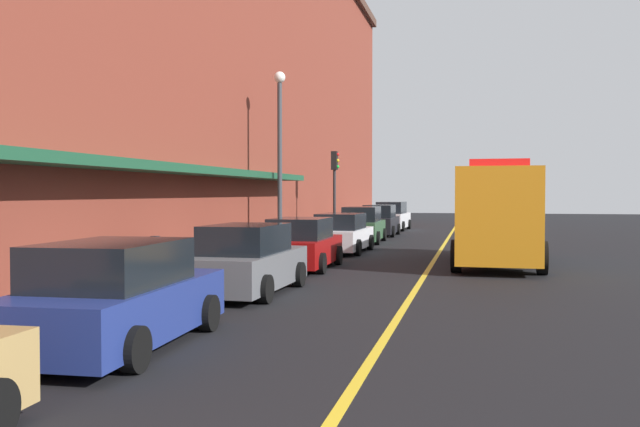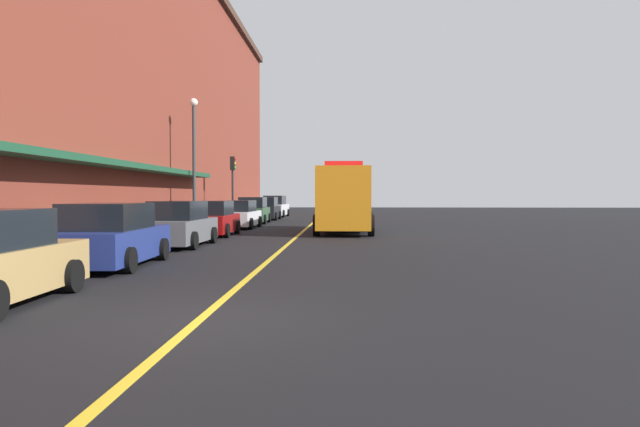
% 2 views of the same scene
% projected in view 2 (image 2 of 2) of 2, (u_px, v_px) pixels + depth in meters
% --- Properties ---
extents(ground_plane, '(112.00, 112.00, 0.00)m').
position_uv_depth(ground_plane, '(308.00, 227.00, 33.69)').
color(ground_plane, black).
extents(sidewalk_left, '(2.40, 70.00, 0.15)m').
position_uv_depth(sidewalk_left, '(203.00, 226.00, 33.96)').
color(sidewalk_left, gray).
rests_on(sidewalk_left, ground).
extents(lane_center_stripe, '(0.16, 70.00, 0.01)m').
position_uv_depth(lane_center_stripe, '(308.00, 227.00, 33.69)').
color(lane_center_stripe, gold).
rests_on(lane_center_stripe, ground).
extents(brick_building_left, '(15.07, 64.00, 17.31)m').
position_uv_depth(brick_building_left, '(57.00, 77.00, 33.04)').
color(brick_building_left, maroon).
rests_on(brick_building_left, ground).
extents(parked_car_1, '(2.25, 4.67, 1.67)m').
position_uv_depth(parked_car_1, '(111.00, 237.00, 15.16)').
color(parked_car_1, navy).
rests_on(parked_car_1, ground).
extents(parked_car_2, '(2.01, 4.52, 1.67)m').
position_uv_depth(parked_car_2, '(180.00, 225.00, 21.11)').
color(parked_car_2, '#595B60').
rests_on(parked_car_2, ground).
extents(parked_car_3, '(2.10, 4.44, 1.62)m').
position_uv_depth(parked_car_3, '(212.00, 219.00, 26.68)').
color(parked_car_3, maroon).
rests_on(parked_car_3, ground).
extents(parked_car_4, '(2.12, 4.73, 1.59)m').
position_uv_depth(parked_car_4, '(239.00, 215.00, 32.96)').
color(parked_car_4, silver).
rests_on(parked_car_4, ground).
extents(parked_car_5, '(2.08, 4.52, 1.76)m').
position_uv_depth(parked_car_5, '(253.00, 211.00, 38.54)').
color(parked_car_5, '#2D5133').
rests_on(parked_car_5, ground).
extents(parked_car_6, '(1.97, 4.35, 1.75)m').
position_uv_depth(parked_car_6, '(266.00, 209.00, 44.09)').
color(parked_car_6, black).
rests_on(parked_car_6, ground).
extents(parked_car_7, '(2.17, 4.88, 1.85)m').
position_uv_depth(parked_car_7, '(275.00, 207.00, 50.28)').
color(parked_car_7, silver).
rests_on(parked_car_7, ground).
extents(utility_truck, '(2.95, 8.15, 3.43)m').
position_uv_depth(utility_truck, '(345.00, 200.00, 29.24)').
color(utility_truck, orange).
rests_on(utility_truck, ground).
extents(parking_meter_0, '(0.14, 0.18, 1.33)m').
position_uv_depth(parking_meter_0, '(120.00, 220.00, 19.28)').
color(parking_meter_0, '#4C4C51').
rests_on(parking_meter_0, sidewalk_left).
extents(street_lamp_left, '(0.44, 0.44, 6.94)m').
position_uv_depth(street_lamp_left, '(194.00, 148.00, 31.02)').
color(street_lamp_left, '#33383D').
rests_on(street_lamp_left, sidewalk_left).
extents(traffic_light_near, '(0.38, 0.36, 4.30)m').
position_uv_depth(traffic_light_near, '(233.00, 176.00, 38.35)').
color(traffic_light_near, '#232326').
rests_on(traffic_light_near, sidewalk_left).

